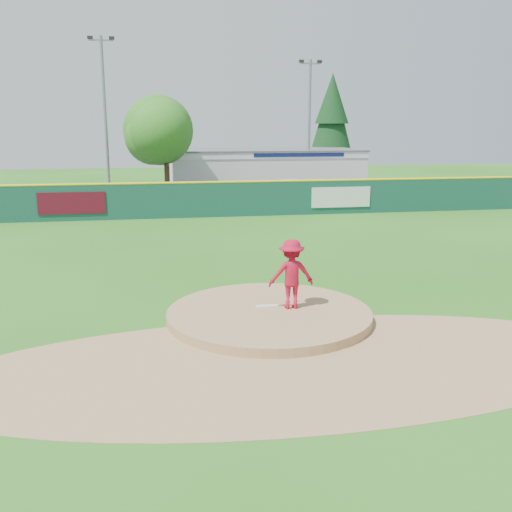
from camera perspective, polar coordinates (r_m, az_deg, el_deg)
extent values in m
plane|color=#286B19|center=(15.49, 1.32, -6.32)|extent=(120.00, 120.00, 0.00)
cylinder|color=#9E774C|center=(15.49, 1.32, -6.32)|extent=(5.50, 5.50, 0.50)
cube|color=white|center=(15.68, 1.10, -5.03)|extent=(0.60, 0.15, 0.04)
cylinder|color=#9E774C|center=(12.76, 4.04, -10.63)|extent=(15.40, 15.40, 0.01)
cube|color=#38383A|center=(41.75, -6.11, 5.76)|extent=(44.00, 16.00, 0.02)
imported|color=#B10F2B|center=(15.39, 3.55, -1.80)|extent=(1.24, 0.73, 1.89)
imported|color=white|center=(40.01, 4.10, 6.62)|extent=(5.96, 3.74, 1.54)
cube|color=silver|center=(47.32, 0.73, 8.59)|extent=(15.00, 8.00, 3.20)
cube|color=white|center=(43.30, 1.76, 10.05)|extent=(15.00, 0.06, 0.55)
cube|color=#0F194C|center=(43.72, 4.38, 10.04)|extent=(7.00, 0.03, 0.28)
cube|color=#59595B|center=(47.23, 0.74, 10.59)|extent=(15.20, 8.20, 0.12)
cube|color=#580C1C|center=(32.81, -17.95, 5.05)|extent=(3.60, 0.04, 1.20)
cube|color=silver|center=(34.30, 8.50, 5.84)|extent=(3.60, 0.04, 1.20)
cube|color=#144339|center=(32.72, -4.99, 5.60)|extent=(40.00, 0.10, 2.00)
cylinder|color=yellow|center=(32.61, -5.02, 7.35)|extent=(40.00, 0.14, 0.14)
cylinder|color=#382314|center=(39.53, -8.85, 7.17)|extent=(0.36, 0.36, 2.60)
sphere|color=#387F23|center=(39.35, -9.02, 11.90)|extent=(5.60, 5.60, 5.60)
cylinder|color=#382314|center=(52.97, 7.43, 8.07)|extent=(0.40, 0.40, 1.60)
cone|color=#113A16|center=(52.80, 7.58, 13.21)|extent=(4.40, 4.40, 7.90)
cylinder|color=gray|center=(41.45, -14.81, 12.98)|extent=(0.20, 0.20, 11.00)
cube|color=gray|center=(41.83, -15.24, 20.11)|extent=(1.60, 0.10, 0.10)
cube|color=black|center=(41.91, -16.27, 20.24)|extent=(0.35, 0.25, 0.20)
cube|color=black|center=(41.81, -14.24, 20.37)|extent=(0.35, 0.25, 0.20)
cylinder|color=gray|center=(44.95, 5.34, 12.65)|extent=(0.20, 0.20, 10.00)
cube|color=gray|center=(45.19, 5.47, 18.62)|extent=(1.60, 0.10, 0.10)
cube|color=black|center=(45.02, 4.57, 18.85)|extent=(0.35, 0.25, 0.20)
cube|color=black|center=(45.39, 6.37, 18.77)|extent=(0.35, 0.25, 0.20)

